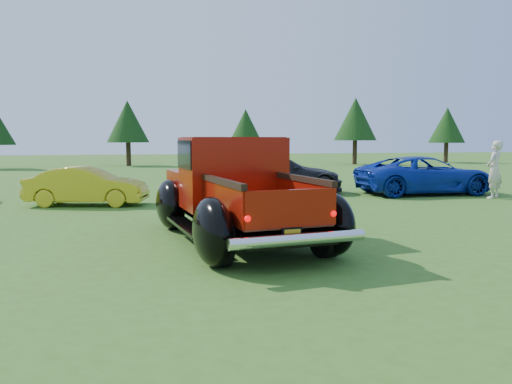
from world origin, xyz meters
TOP-DOWN VIEW (x-y plane):
  - ground at (0.00, 0.00)m, footprint 120.00×120.00m
  - tree_mid_left at (-3.00, 31.00)m, footprint 3.20×3.20m
  - tree_mid_right at (6.00, 30.00)m, footprint 2.82×2.82m
  - tree_east at (15.00, 29.50)m, footprint 3.46×3.46m
  - tree_far_east at (24.00, 30.50)m, footprint 3.07×3.07m
  - pickup_truck at (0.07, 1.58)m, footprint 3.32×5.92m
  - show_car_yellow at (-3.50, 7.57)m, footprint 3.82×1.99m
  - show_car_grey at (3.06, 9.53)m, footprint 5.21×2.27m
  - show_car_blue at (8.53, 8.20)m, footprint 5.13×2.42m
  - spectator at (10.11, 6.43)m, footprint 0.88×0.80m

SIDE VIEW (x-z plane):
  - ground at x=0.00m, z-range 0.00..0.00m
  - show_car_yellow at x=-3.50m, z-range 0.00..1.20m
  - show_car_blue at x=8.53m, z-range 0.00..1.42m
  - show_car_grey at x=3.06m, z-range 0.00..1.49m
  - pickup_truck at x=0.07m, z-range -0.05..2.05m
  - spectator at x=10.11m, z-range 0.00..2.01m
  - tree_mid_right at x=6.00m, z-range 0.77..5.17m
  - tree_far_east at x=24.00m, z-range 0.85..5.65m
  - tree_mid_left at x=-3.00m, z-range 0.88..5.88m
  - tree_east at x=15.00m, z-range 0.96..6.36m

